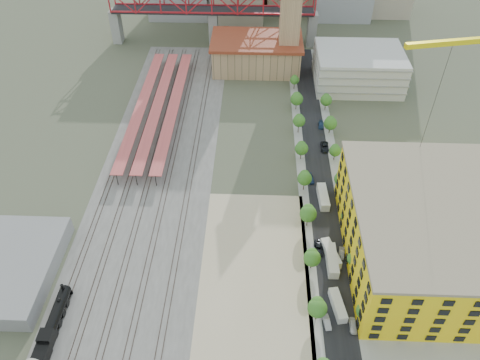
{
  "coord_description": "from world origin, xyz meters",
  "views": [
    {
      "loc": [
        -4.99,
        -101.2,
        98.03
      ],
      "look_at": [
        -8.74,
        -2.5,
        10.0
      ],
      "focal_mm": 35.0,
      "sensor_mm": 36.0,
      "label": 1
    }
  ],
  "objects_px": {
    "clock_tower": "(291,4)",
    "construction_building": "(438,233)",
    "site_trailer_a": "(338,305)",
    "site_trailer_b": "(332,260)",
    "locomotive": "(53,326)",
    "site_trailer_c": "(331,253)",
    "site_trailer_d": "(323,197)"
  },
  "relations": [
    {
      "from": "site_trailer_a",
      "to": "site_trailer_d",
      "type": "bearing_deg",
      "value": 80.22
    },
    {
      "from": "clock_tower",
      "to": "construction_building",
      "type": "relative_size",
      "value": 1.03
    },
    {
      "from": "clock_tower",
      "to": "site_trailer_d",
      "type": "distance_m",
      "value": 84.45
    },
    {
      "from": "clock_tower",
      "to": "locomotive",
      "type": "xyz_separation_m",
      "value": [
        -58.0,
        -125.37,
        -26.53
      ]
    },
    {
      "from": "site_trailer_d",
      "to": "clock_tower",
      "type": "bearing_deg",
      "value": 92.89
    },
    {
      "from": "site_trailer_b",
      "to": "locomotive",
      "type": "bearing_deg",
      "value": -162.04
    },
    {
      "from": "construction_building",
      "to": "site_trailer_d",
      "type": "distance_m",
      "value": 34.07
    },
    {
      "from": "construction_building",
      "to": "site_trailer_b",
      "type": "xyz_separation_m",
      "value": [
        -26.0,
        -3.42,
        -8.04
      ]
    },
    {
      "from": "construction_building",
      "to": "site_trailer_c",
      "type": "xyz_separation_m",
      "value": [
        -26.0,
        -1.01,
        -8.15
      ]
    },
    {
      "from": "construction_building",
      "to": "locomotive",
      "type": "relative_size",
      "value": 2.18
    },
    {
      "from": "construction_building",
      "to": "site_trailer_d",
      "type": "bearing_deg",
      "value": 141.75
    },
    {
      "from": "locomotive",
      "to": "site_trailer_a",
      "type": "xyz_separation_m",
      "value": [
        66.0,
        8.54,
        -0.97
      ]
    },
    {
      "from": "site_trailer_a",
      "to": "clock_tower",
      "type": "bearing_deg",
      "value": 84.14
    },
    {
      "from": "locomotive",
      "to": "site_trailer_c",
      "type": "bearing_deg",
      "value": 20.26
    },
    {
      "from": "clock_tower",
      "to": "site_trailer_c",
      "type": "relative_size",
      "value": 5.63
    },
    {
      "from": "clock_tower",
      "to": "site_trailer_d",
      "type": "height_order",
      "value": "clock_tower"
    },
    {
      "from": "locomotive",
      "to": "site_trailer_a",
      "type": "bearing_deg",
      "value": 7.37
    },
    {
      "from": "locomotive",
      "to": "site_trailer_a",
      "type": "height_order",
      "value": "locomotive"
    },
    {
      "from": "construction_building",
      "to": "site_trailer_c",
      "type": "height_order",
      "value": "construction_building"
    },
    {
      "from": "site_trailer_a",
      "to": "site_trailer_d",
      "type": "xyz_separation_m",
      "value": [
        0.0,
        37.33,
        0.16
      ]
    },
    {
      "from": "locomotive",
      "to": "site_trailer_b",
      "type": "height_order",
      "value": "locomotive"
    },
    {
      "from": "site_trailer_b",
      "to": "site_trailer_d",
      "type": "bearing_deg",
      "value": 89.56
    },
    {
      "from": "construction_building",
      "to": "site_trailer_a",
      "type": "xyz_separation_m",
      "value": [
        -26.0,
        -16.84,
        -8.22
      ]
    },
    {
      "from": "clock_tower",
      "to": "site_trailer_b",
      "type": "relative_size",
      "value": 5.18
    },
    {
      "from": "clock_tower",
      "to": "site_trailer_b",
      "type": "height_order",
      "value": "clock_tower"
    },
    {
      "from": "site_trailer_c",
      "to": "site_trailer_b",
      "type": "bearing_deg",
      "value": -105.79
    },
    {
      "from": "construction_building",
      "to": "site_trailer_c",
      "type": "distance_m",
      "value": 27.27
    },
    {
      "from": "clock_tower",
      "to": "site_trailer_c",
      "type": "height_order",
      "value": "clock_tower"
    },
    {
      "from": "clock_tower",
      "to": "construction_building",
      "type": "height_order",
      "value": "clock_tower"
    },
    {
      "from": "site_trailer_a",
      "to": "construction_building",
      "type": "bearing_deg",
      "value": 23.15
    },
    {
      "from": "site_trailer_b",
      "to": "site_trailer_a",
      "type": "bearing_deg",
      "value": -90.44
    },
    {
      "from": "site_trailer_c",
      "to": "locomotive",
      "type": "bearing_deg",
      "value": -175.52
    }
  ]
}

